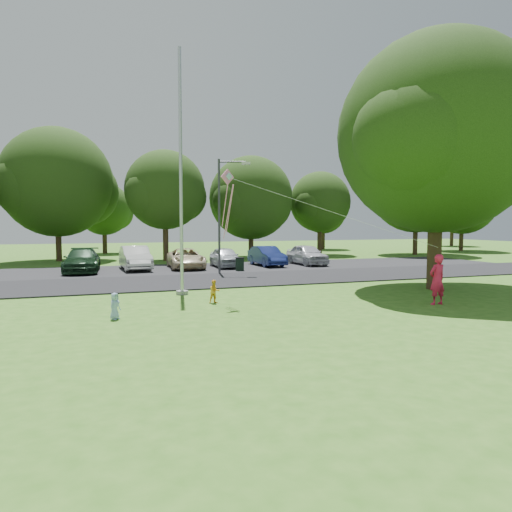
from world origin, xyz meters
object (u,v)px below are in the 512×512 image
object	(u,v)px
trash_can	(240,264)
big_tree	(437,138)
flagpole	(181,193)
kite	(234,191)
child_yellow	(214,292)
child_blue	(115,306)
woman	(437,280)
street_lamp	(224,205)

from	to	relation	value
trash_can	big_tree	distance (m)	13.32
flagpole	kite	xyz separation A→B (m)	(1.43, -2.78, -0.05)
child_yellow	child_blue	distance (m)	4.02
big_tree	child_blue	size ratio (longest dim) A/B	13.59
kite	flagpole	bearing A→B (deg)	95.26
child_yellow	woman	bearing A→B (deg)	-28.25
child_yellow	child_blue	xyz separation A→B (m)	(-3.59, -1.81, -0.02)
trash_can	woman	distance (m)	13.83
trash_can	child_blue	distance (m)	14.55
woman	kite	xyz separation A→B (m)	(-6.85, 2.65, 3.20)
big_tree	woman	distance (m)	7.07
child_yellow	child_blue	bearing A→B (deg)	-159.93
trash_can	big_tree	size ratio (longest dim) A/B	0.08
big_tree	child_yellow	size ratio (longest dim) A/B	13.06
street_lamp	child_yellow	distance (m)	10.45
trash_can	big_tree	bearing A→B (deg)	-60.16
big_tree	child_blue	world-z (taller)	big_tree
kite	big_tree	bearing A→B (deg)	-18.58
woman	child_yellow	distance (m)	8.11
child_yellow	kite	distance (m)	3.76
trash_can	child_yellow	distance (m)	11.29
street_lamp	woman	size ratio (longest dim) A/B	3.64
child_yellow	trash_can	bearing A→B (deg)	61.22
flagpole	trash_can	size ratio (longest dim) A/B	11.42
trash_can	child_blue	world-z (taller)	trash_can
flagpole	child_yellow	distance (m)	4.54
street_lamp	big_tree	xyz separation A→B (m)	(7.17, -9.13, 2.66)
child_blue	big_tree	bearing A→B (deg)	-40.27
trash_can	woman	world-z (taller)	woman
street_lamp	trash_can	xyz separation A→B (m)	(1.31, 1.09, -3.56)
woman	kite	world-z (taller)	kite
woman	child_blue	world-z (taller)	woman
child_blue	kite	bearing A→B (deg)	-29.56
street_lamp	big_tree	world-z (taller)	big_tree
street_lamp	kite	bearing A→B (deg)	-84.35
flagpole	kite	bearing A→B (deg)	-62.75
woman	child_blue	distance (m)	11.18
woman	flagpole	bearing A→B (deg)	-38.46
trash_can	child_yellow	world-z (taller)	trash_can
street_lamp	woman	world-z (taller)	street_lamp
flagpole	street_lamp	size ratio (longest dim) A/B	1.50
trash_can	kite	xyz separation A→B (m)	(-3.57, -10.78, 3.67)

